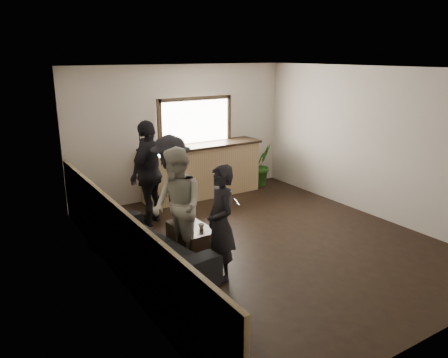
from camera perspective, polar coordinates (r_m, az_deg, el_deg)
ground at (r=7.38m, az=5.48°, el=-8.08°), size 5.00×6.00×0.01m
room_shell at (r=6.49m, az=0.65°, el=2.34°), size 5.01×6.01×2.80m
bar_counter at (r=9.45m, az=-2.94°, el=1.55°), size 2.70×0.68×2.13m
sofa at (r=6.51m, az=-9.82°, el=-8.44°), size 1.22×2.41×0.67m
coffee_table at (r=7.01m, az=-4.21°, el=-7.66°), size 0.52×0.89×0.39m
cup_a at (r=6.97m, az=-5.75°, el=-5.72°), size 0.13×0.13×0.09m
cup_b at (r=6.81m, az=-2.96°, el=-6.21°), size 0.12×0.12×0.09m
potted_plant at (r=10.29m, az=4.90°, el=1.89°), size 0.65×0.58×0.99m
person_a at (r=5.92m, az=-0.42°, el=-5.79°), size 0.51×0.65×1.61m
person_b at (r=6.42m, az=-6.12°, el=-3.54°), size 0.65×0.84×1.73m
person_c at (r=7.21m, az=-6.88°, el=-1.20°), size 0.95×1.28×1.76m
person_d at (r=7.92m, az=-9.71°, el=0.79°), size 1.17×1.03×1.90m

